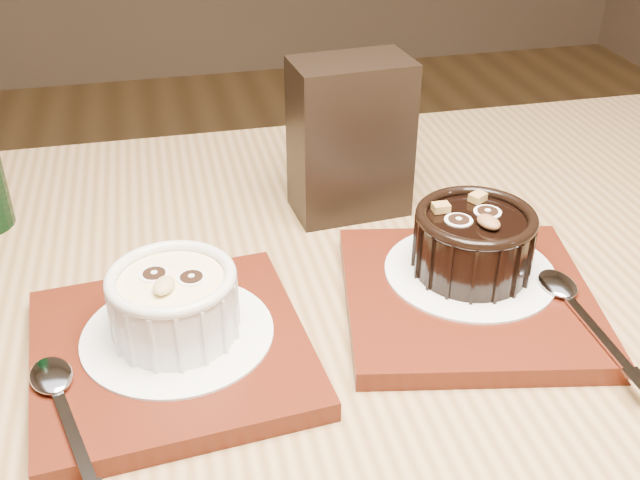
# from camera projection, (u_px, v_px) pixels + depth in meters

# --- Properties ---
(table) EXTENTS (1.21, 0.81, 0.75)m
(table) POSITION_uv_depth(u_px,v_px,m) (307.00, 452.00, 0.56)
(table) COLOR olive
(table) RESTS_ON ground
(tray_left) EXTENTS (0.19, 0.19, 0.01)m
(tray_left) POSITION_uv_depth(u_px,v_px,m) (171.00, 351.00, 0.51)
(tray_left) COLOR #521B0D
(tray_left) RESTS_ON table
(doily_left) EXTENTS (0.13, 0.13, 0.00)m
(doily_left) POSITION_uv_depth(u_px,v_px,m) (178.00, 333.00, 0.51)
(doily_left) COLOR white
(doily_left) RESTS_ON tray_left
(ramekin_white) EXTENTS (0.09, 0.09, 0.05)m
(ramekin_white) POSITION_uv_depth(u_px,v_px,m) (174.00, 301.00, 0.49)
(ramekin_white) COLOR silver
(ramekin_white) RESTS_ON doily_left
(spoon_left) EXTENTS (0.06, 0.14, 0.01)m
(spoon_left) POSITION_uv_depth(u_px,v_px,m) (64.00, 410.00, 0.44)
(spoon_left) COLOR silver
(spoon_left) RESTS_ON tray_left
(tray_right) EXTENTS (0.21, 0.21, 0.01)m
(tray_right) POSITION_uv_depth(u_px,v_px,m) (467.00, 298.00, 0.56)
(tray_right) COLOR #521B0D
(tray_right) RESTS_ON table
(doily_right) EXTENTS (0.13, 0.13, 0.00)m
(doily_right) POSITION_uv_depth(u_px,v_px,m) (470.00, 271.00, 0.57)
(doily_right) COLOR white
(doily_right) RESTS_ON tray_right
(ramekin_dark) EXTENTS (0.09, 0.09, 0.05)m
(ramekin_dark) POSITION_uv_depth(u_px,v_px,m) (474.00, 239.00, 0.56)
(ramekin_dark) COLOR black
(ramekin_dark) RESTS_ON doily_right
(spoon_right) EXTENTS (0.03, 0.13, 0.01)m
(spoon_right) POSITION_uv_depth(u_px,v_px,m) (582.00, 311.00, 0.52)
(spoon_right) COLOR silver
(spoon_right) RESTS_ON tray_right
(condiment_stand) EXTENTS (0.10, 0.07, 0.14)m
(condiment_stand) POSITION_uv_depth(u_px,v_px,m) (350.00, 138.00, 0.65)
(condiment_stand) COLOR black
(condiment_stand) RESTS_ON table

